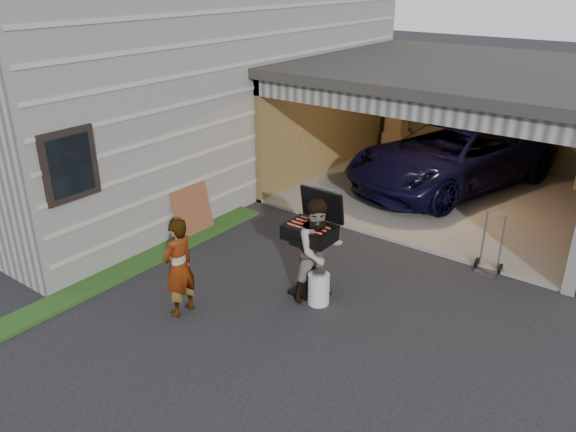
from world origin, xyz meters
name	(u,v)px	position (x,y,z in m)	size (l,w,h in m)	color
ground	(234,310)	(0.00, 0.00, 0.00)	(80.00, 80.00, 0.00)	black
house	(156,57)	(-6.00, 4.00, 2.75)	(7.00, 11.00, 5.50)	#474744
groundcover_strip	(86,289)	(-2.25, -1.00, 0.03)	(0.50, 8.00, 0.06)	#193814
garage	(466,111)	(0.76, 6.79, 1.87)	(6.80, 6.30, 2.90)	#605E59
minivan	(451,159)	(0.53, 6.83, 0.73)	(2.41, 5.23, 1.45)	black
woman	(179,267)	(-0.57, -0.50, 0.76)	(0.55, 0.36, 1.52)	#ACBFD8
man	(319,250)	(0.80, 1.06, 0.82)	(0.80, 0.62, 1.64)	#4F351F
bbq_grill	(311,235)	(0.61, 1.13, 0.98)	(0.74, 0.65, 1.65)	black
propane_tank	(319,289)	(0.90, 0.93, 0.25)	(0.33, 0.33, 0.49)	silver
plywood_panel	(192,211)	(-2.40, 1.52, 0.49)	(0.04, 0.88, 0.99)	brown
hand_truck	(489,261)	(2.63, 3.47, 0.20)	(0.44, 0.33, 1.06)	slate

